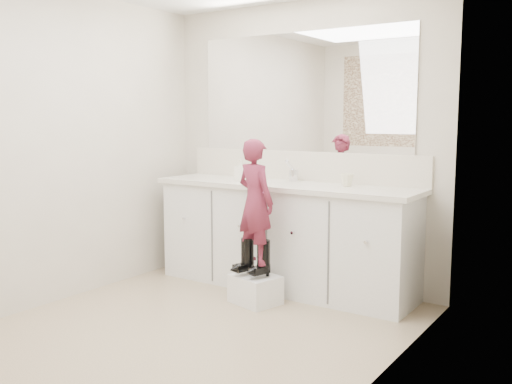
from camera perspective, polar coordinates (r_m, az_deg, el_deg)
The scene contains 16 objects.
floor at distance 3.95m, azimuth -6.67°, elevation -13.75°, with size 3.00×3.00×0.00m, color #817154.
wall_back at distance 4.93m, azimuth 4.55°, elevation 4.79°, with size 2.60×2.60×0.00m, color #BCB2A1.
wall_left at distance 4.65m, azimuth -19.22°, elevation 4.24°, with size 3.00×3.00×0.00m, color #BCB2A1.
wall_right at distance 3.01m, azimuth 12.17°, elevation 3.00°, with size 3.00×3.00×0.00m, color #BCB2A1.
vanity_cabinet at distance 4.79m, azimuth 2.84°, elevation -4.64°, with size 2.20×0.55×0.85m, color silver.
countertop at distance 4.70m, azimuth 2.78°, elevation 0.64°, with size 2.28×0.58×0.04m, color beige.
backsplash at distance 4.92m, azimuth 4.45°, elevation 2.63°, with size 2.28×0.03×0.25m, color beige.
mirror at distance 4.91m, azimuth 4.54°, elevation 9.91°, with size 2.00×0.02×1.00m, color white.
faucet at distance 4.84m, azimuth 3.80°, elevation 1.66°, with size 0.08×0.08×0.10m, color silver.
cup at distance 4.53m, azimuth 9.08°, elevation 1.19°, with size 0.11×0.11×0.10m, color #F1EAC0.
soap_bottle at distance 4.87m, azimuth -1.55°, elevation 2.21°, with size 0.08×0.09×0.18m, color silver.
step_stool at distance 4.46m, azimuth -0.06°, elevation -9.71°, with size 0.34×0.29×0.22m, color white.
boot_left at distance 4.44m, azimuth -0.87°, elevation -6.43°, with size 0.10×0.19×0.29m, color black, non-canonical shape.
boot_right at distance 4.36m, azimuth 0.77°, elevation -6.69°, with size 0.10×0.19×0.29m, color black, non-canonical shape.
toddler at distance 4.31m, azimuth -0.06°, elevation -0.97°, with size 0.35×0.23×0.95m, color #AA345C.
toothbrush at distance 4.26m, azimuth 0.66°, elevation -0.07°, with size 0.01×0.01×0.14m, color #EB5BA8.
Camera 1 is at (2.41, -2.79, 1.42)m, focal length 40.00 mm.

